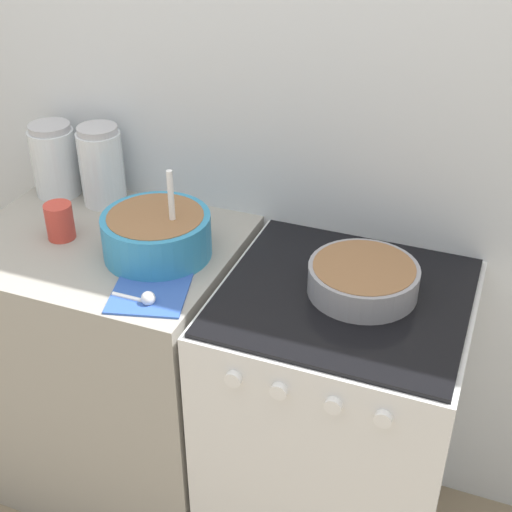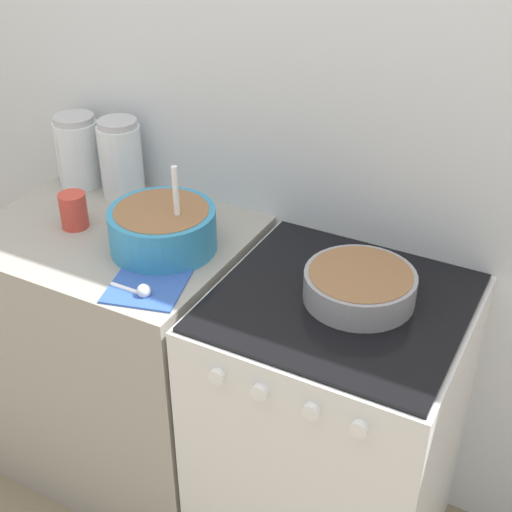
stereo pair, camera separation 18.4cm
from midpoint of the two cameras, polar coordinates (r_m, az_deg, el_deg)
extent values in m
cube|color=silver|center=(2.02, 4.68, 10.62)|extent=(4.51, 0.05, 2.40)
cube|color=#9E998E|center=(2.32, -8.12, -7.88)|extent=(0.76, 0.60, 0.91)
cube|color=silver|center=(2.08, 8.57, -13.92)|extent=(0.63, 0.60, 0.90)
cube|color=black|center=(1.79, 9.73, -3.73)|extent=(0.61, 0.58, 0.01)
cylinder|color=white|center=(1.66, 0.07, -9.74)|extent=(0.04, 0.02, 0.04)
cylinder|color=white|center=(1.62, 3.60, -10.95)|extent=(0.04, 0.02, 0.04)
cylinder|color=white|center=(1.59, 7.83, -12.33)|extent=(0.04, 0.02, 0.04)
cylinder|color=white|center=(1.57, 11.69, -13.53)|extent=(0.04, 0.02, 0.04)
cylinder|color=#338CBF|center=(1.94, -4.80, 2.04)|extent=(0.29, 0.29, 0.12)
cylinder|color=#8C603D|center=(1.92, -4.84, 2.77)|extent=(0.26, 0.26, 0.06)
cylinder|color=white|center=(1.87, -3.58, 3.79)|extent=(0.02, 0.02, 0.24)
cylinder|color=gray|center=(1.77, 11.24, -2.51)|extent=(0.28, 0.28, 0.07)
cylinder|color=#8C603D|center=(1.77, 11.27, -2.31)|extent=(0.25, 0.25, 0.06)
cylinder|color=silver|center=(2.32, -11.83, 8.01)|extent=(0.14, 0.14, 0.21)
cylinder|color=silver|center=(2.34, -11.72, 7.08)|extent=(0.12, 0.12, 0.12)
cylinder|color=#B2B2B7|center=(2.28, -12.15, 10.62)|extent=(0.13, 0.13, 0.02)
cylinder|color=silver|center=(2.22, -8.41, 7.46)|extent=(0.13, 0.13, 0.23)
cylinder|color=tan|center=(2.24, -8.32, 6.41)|extent=(0.12, 0.12, 0.14)
cylinder|color=#B2B2B7|center=(2.17, -8.67, 10.39)|extent=(0.12, 0.12, 0.02)
cylinder|color=#CC3F33|center=(2.09, -11.98, 3.51)|extent=(0.08, 0.08, 0.10)
cube|color=#3359B2|center=(1.85, -5.36, -1.61)|extent=(0.26, 0.33, 0.01)
cylinder|color=white|center=(1.80, -7.52, -2.72)|extent=(0.09, 0.01, 0.01)
sphere|color=white|center=(1.77, -6.05, -2.89)|extent=(0.04, 0.04, 0.04)
camera|label=1|loc=(0.09, -87.14, 1.80)|focal=50.00mm
camera|label=2|loc=(0.09, 92.86, -1.80)|focal=50.00mm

